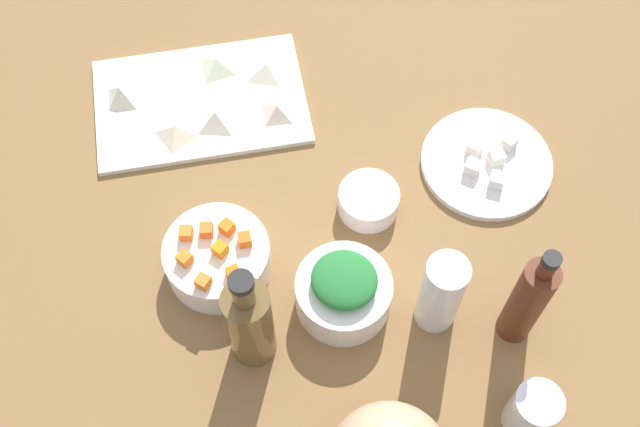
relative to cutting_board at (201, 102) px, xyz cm
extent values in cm
cube|color=brown|center=(-17.27, 25.82, -2.00)|extent=(190.00, 190.00, 3.00)
cube|color=silver|center=(0.00, 0.00, 0.00)|extent=(36.29, 25.62, 1.00)
cylinder|color=white|center=(-44.68, 16.94, 0.10)|extent=(20.73, 20.73, 1.20)
cylinder|color=white|center=(-19.31, 38.01, 2.65)|extent=(13.59, 13.59, 6.30)
cylinder|color=white|center=(-1.92, 30.48, 2.40)|extent=(15.34, 15.34, 5.80)
cylinder|color=white|center=(-24.99, 22.75, 1.57)|extent=(9.28, 9.28, 4.15)
cylinder|color=#542715|center=(-42.72, 44.28, 8.52)|extent=(4.66, 4.66, 18.03)
cylinder|color=#542715|center=(-42.72, 44.28, 19.07)|extent=(2.10, 2.10, 3.08)
cylinder|color=black|center=(-42.72, 44.28, 21.21)|extent=(2.33, 2.33, 1.20)
cylinder|color=brown|center=(-6.24, 43.23, 7.69)|extent=(6.29, 6.29, 16.39)
cylinder|color=brown|center=(-6.24, 43.23, 18.11)|extent=(2.83, 2.83, 4.45)
cylinder|color=black|center=(-6.24, 43.23, 20.93)|extent=(3.15, 3.15, 1.20)
cylinder|color=white|center=(-41.39, 57.36, 4.01)|extent=(6.21, 6.21, 9.01)
cylinder|color=white|center=(-32.08, 41.11, 6.96)|extent=(5.85, 5.85, 14.92)
cube|color=orange|center=(2.03, 27.98, 6.20)|extent=(1.95, 1.95, 1.80)
cube|color=orange|center=(-2.64, 30.99, 6.20)|extent=(2.54, 2.54, 1.80)
cube|color=orange|center=(-4.35, 34.99, 6.20)|extent=(2.29, 2.29, 1.80)
cube|color=orange|center=(-0.14, 35.80, 6.20)|extent=(2.51, 2.51, 1.80)
cube|color=orange|center=(2.31, 31.96, 6.20)|extent=(2.55, 2.55, 1.80)
cube|color=orange|center=(-3.76, 27.67, 6.20)|extent=(2.54, 2.54, 1.80)
cube|color=orange|center=(-6.19, 29.85, 6.20)|extent=(1.98, 1.98, 1.80)
cube|color=orange|center=(-0.85, 27.80, 6.20)|extent=(1.91, 1.91, 1.80)
ellipsoid|color=#267533|center=(-19.31, 38.01, 7.32)|extent=(12.68, 12.63, 3.05)
cube|color=white|center=(-42.98, 14.96, 1.80)|extent=(3.09, 3.09, 2.20)
cube|color=white|center=(-45.08, 21.26, 1.80)|extent=(2.91, 2.91, 2.20)
cube|color=white|center=(-45.93, 17.14, 1.80)|extent=(2.55, 2.55, 2.20)
cube|color=silver|center=(-41.83, 18.54, 1.80)|extent=(3.04, 3.04, 2.20)
cube|color=silver|center=(-48.48, 14.47, 1.80)|extent=(3.10, 3.10, 2.20)
pyramid|color=beige|center=(3.98, 6.57, 1.54)|extent=(6.25, 6.56, 2.09)
pyramid|color=beige|center=(-12.50, 4.29, 1.63)|extent=(6.41, 6.41, 2.25)
pyramid|color=beige|center=(-2.51, 4.73, 1.74)|extent=(7.89, 7.94, 2.48)
pyramid|color=beige|center=(12.80, -1.40, 2.03)|extent=(6.55, 6.55, 3.06)
pyramid|color=beige|center=(-11.43, -4.79, 1.50)|extent=(7.91, 7.78, 2.00)
pyramid|color=beige|center=(-3.14, -6.50, 1.67)|extent=(7.39, 7.60, 2.33)
camera|label=1|loc=(-11.50, 81.33, 103.58)|focal=43.77mm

